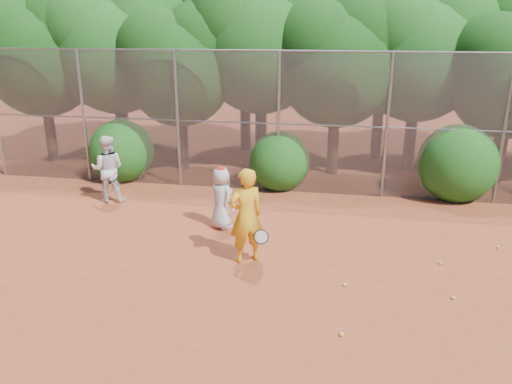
# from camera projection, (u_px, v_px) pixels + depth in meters

# --- Properties ---
(ground) EXTENTS (80.00, 80.00, 0.00)m
(ground) POSITION_uv_depth(u_px,v_px,m) (285.00, 296.00, 9.02)
(ground) COLOR #973E22
(ground) RESTS_ON ground
(fence_back) EXTENTS (20.05, 0.09, 4.03)m
(fence_back) POSITION_uv_depth(u_px,v_px,m) (310.00, 123.00, 13.99)
(fence_back) COLOR gray
(fence_back) RESTS_ON ground
(tree_0) EXTENTS (4.38, 3.81, 6.00)m
(tree_0) POSITION_uv_depth(u_px,v_px,m) (41.00, 48.00, 16.91)
(tree_0) COLOR black
(tree_0) RESTS_ON ground
(tree_1) EXTENTS (4.64, 4.03, 6.35)m
(tree_1) POSITION_uv_depth(u_px,v_px,m) (116.00, 41.00, 16.87)
(tree_1) COLOR black
(tree_1) RESTS_ON ground
(tree_2) EXTENTS (3.99, 3.47, 5.47)m
(tree_2) POSITION_uv_depth(u_px,v_px,m) (181.00, 61.00, 15.97)
(tree_2) COLOR black
(tree_2) RESTS_ON ground
(tree_3) EXTENTS (4.89, 4.26, 6.70)m
(tree_3) POSITION_uv_depth(u_px,v_px,m) (263.00, 34.00, 16.21)
(tree_3) COLOR black
(tree_3) RESTS_ON ground
(tree_4) EXTENTS (4.19, 3.64, 5.73)m
(tree_4) POSITION_uv_depth(u_px,v_px,m) (339.00, 56.00, 15.42)
(tree_4) COLOR black
(tree_4) RESTS_ON ground
(tree_5) EXTENTS (4.51, 3.92, 6.17)m
(tree_5) POSITION_uv_depth(u_px,v_px,m) (421.00, 46.00, 15.64)
(tree_5) COLOR black
(tree_5) RESTS_ON ground
(tree_9) EXTENTS (4.83, 4.20, 6.62)m
(tree_9) POSITION_uv_depth(u_px,v_px,m) (118.00, 34.00, 19.14)
(tree_9) COLOR black
(tree_9) RESTS_ON ground
(tree_10) EXTENTS (5.15, 4.48, 7.06)m
(tree_10) POSITION_uv_depth(u_px,v_px,m) (247.00, 26.00, 18.37)
(tree_10) COLOR black
(tree_10) RESTS_ON ground
(tree_11) EXTENTS (4.64, 4.03, 6.35)m
(tree_11) POSITION_uv_depth(u_px,v_px,m) (386.00, 40.00, 17.27)
(tree_11) COLOR black
(tree_11) RESTS_ON ground
(bush_0) EXTENTS (2.00, 2.00, 2.00)m
(bush_0) POSITION_uv_depth(u_px,v_px,m) (121.00, 148.00, 15.62)
(bush_0) COLOR #144E13
(bush_0) RESTS_ON ground
(bush_1) EXTENTS (1.80, 1.80, 1.80)m
(bush_1) POSITION_uv_depth(u_px,v_px,m) (279.00, 159.00, 14.78)
(bush_1) COLOR #144E13
(bush_1) RESTS_ON ground
(bush_2) EXTENTS (2.20, 2.20, 2.20)m
(bush_2) POSITION_uv_depth(u_px,v_px,m) (458.00, 160.00, 13.85)
(bush_2) COLOR #144E13
(bush_2) RESTS_ON ground
(player_yellow) EXTENTS (0.95, 0.80, 1.99)m
(player_yellow) POSITION_uv_depth(u_px,v_px,m) (246.00, 216.00, 10.05)
(player_yellow) COLOR gold
(player_yellow) RESTS_ON ground
(player_teen) EXTENTS (0.87, 0.84, 1.53)m
(player_teen) POSITION_uv_depth(u_px,v_px,m) (222.00, 198.00, 11.83)
(player_teen) COLOR silver
(player_teen) RESTS_ON ground
(player_white) EXTENTS (1.05, 0.93, 1.85)m
(player_white) POSITION_uv_depth(u_px,v_px,m) (108.00, 169.00, 13.63)
(player_white) COLOR white
(player_white) RESTS_ON ground
(ball_0) EXTENTS (0.07, 0.07, 0.07)m
(ball_0) POSITION_uv_depth(u_px,v_px,m) (454.00, 298.00, 8.88)
(ball_0) COLOR #CCDD28
(ball_0) RESTS_ON ground
(ball_1) EXTENTS (0.07, 0.07, 0.07)m
(ball_1) POSITION_uv_depth(u_px,v_px,m) (441.00, 263.00, 10.19)
(ball_1) COLOR #CCDD28
(ball_1) RESTS_ON ground
(ball_2) EXTENTS (0.07, 0.07, 0.07)m
(ball_2) POSITION_uv_depth(u_px,v_px,m) (341.00, 334.00, 7.83)
(ball_2) COLOR #CCDD28
(ball_2) RESTS_ON ground
(ball_4) EXTENTS (0.07, 0.07, 0.07)m
(ball_4) POSITION_uv_depth(u_px,v_px,m) (345.00, 285.00, 9.33)
(ball_4) COLOR #CCDD28
(ball_4) RESTS_ON ground
(ball_5) EXTENTS (0.07, 0.07, 0.07)m
(ball_5) POSITION_uv_depth(u_px,v_px,m) (498.00, 247.00, 10.93)
(ball_5) COLOR #CCDD28
(ball_5) RESTS_ON ground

